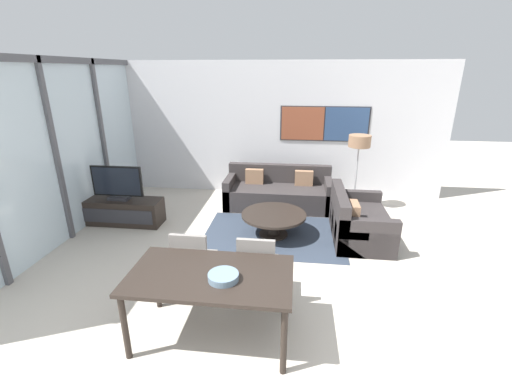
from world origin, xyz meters
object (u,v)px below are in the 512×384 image
sofa_main (278,193)px  dining_chair_centre (257,263)px  dining_table (211,280)px  tv_console (121,211)px  television (117,184)px  coffee_table (274,219)px  fruit_bowl (223,276)px  dining_chair_left (193,259)px  sofa_side (356,222)px  floor_lamp (359,146)px

sofa_main → dining_chair_centre: bearing=-91.4°
dining_table → dining_chair_centre: 0.75m
tv_console → television: bearing=90.0°
coffee_table → fruit_bowl: size_ratio=3.62×
dining_table → fruit_bowl: 0.21m
dining_table → dining_chair_left: size_ratio=1.81×
television → dining_table: bearing=-47.9°
dining_chair_left → fruit_bowl: 0.94m
coffee_table → sofa_side: bearing=3.1°
tv_console → fruit_bowl: fruit_bowl is taller
sofa_main → dining_table: 3.76m
tv_console → fruit_bowl: (2.43, -2.62, 0.56)m
tv_console → dining_chair_centre: bearing=-35.5°
fruit_bowl → dining_table: bearing=149.1°
sofa_side → fruit_bowl: 3.05m
dining_chair_left → floor_lamp: (2.33, 3.05, 0.77)m
sofa_side → coffee_table: size_ratio=1.30×
sofa_side → dining_chair_left: size_ratio=1.57×
fruit_bowl → sofa_main: bearing=85.3°
television → dining_table: (2.29, -2.53, -0.08)m
sofa_side → coffee_table: bearing=93.1°
coffee_table → sofa_main: bearing=90.0°
coffee_table → dining_table: 2.44m
sofa_main → coffee_table: sofa_main is taller
fruit_bowl → floor_lamp: bearing=64.6°
dining_chair_left → tv_console: bearing=135.2°
tv_console → sofa_main: size_ratio=0.70×
dining_chair_left → dining_chair_centre: (0.77, -0.02, 0.00)m
sofa_side → dining_chair_centre: dining_chair_centre is taller
tv_console → fruit_bowl: 3.62m
dining_chair_centre → floor_lamp: 3.52m
tv_console → dining_chair_centre: 3.29m
tv_console → sofa_side: bearing=-1.3°
sofa_main → dining_chair_left: dining_chair_left is taller
sofa_main → fruit_bowl: 3.85m
dining_chair_left → dining_chair_centre: size_ratio=1.00×
sofa_main → fruit_bowl: bearing=-94.7°
tv_console → dining_table: 3.44m
dining_chair_left → floor_lamp: 3.91m
tv_console → dining_table: size_ratio=0.92×
sofa_main → dining_table: (-0.46, -3.71, 0.40)m
television → fruit_bowl: (2.43, -2.62, 0.04)m
dining_chair_left → dining_chair_centre: bearing=-1.2°
coffee_table → floor_lamp: (1.49, 1.32, 0.99)m
sofa_side → tv_console: bearing=88.7°
sofa_main → dining_table: sofa_main is taller
sofa_main → sofa_side: (1.33, -1.28, 0.00)m
sofa_main → dining_table: size_ratio=1.31×
dining_table → fruit_bowl: fruit_bowl is taller
sofa_side → dining_chair_left: bearing=129.6°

